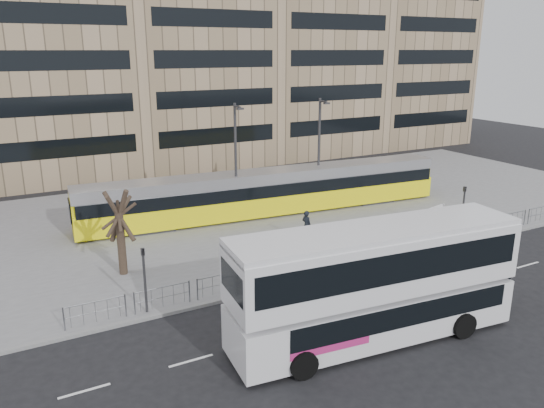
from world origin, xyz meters
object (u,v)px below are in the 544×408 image
traffic_light_west (144,272)px  lamp_post_east (319,149)px  pedestrian (307,225)px  station_sign (434,218)px  double_decker_bus (375,280)px  ad_panel (482,220)px  traffic_light_east (464,203)px  tram (269,192)px  bare_tree (116,186)px  lamp_post_west (236,158)px

traffic_light_west → lamp_post_east: (16.21, 10.52, 2.46)m
pedestrian → station_sign: bearing=-138.9°
double_decker_bus → traffic_light_west: size_ratio=4.03×
ad_panel → pedestrian: pedestrian is taller
traffic_light_west → station_sign: bearing=2.1°
pedestrian → traffic_light_west: traffic_light_west is taller
pedestrian → traffic_light_east: bearing=-127.9°
tram → bare_tree: (-12.00, -5.84, 3.22)m
traffic_light_east → double_decker_bus: bearing=-150.1°
tram → traffic_light_west: size_ratio=8.77×
double_decker_bus → pedestrian: 11.81m
ad_panel → traffic_light_west: bearing=-170.5°
bare_tree → pedestrian: bearing=-1.4°
tram → bare_tree: size_ratio=3.90×
double_decker_bus → lamp_post_east: 19.15m
lamp_post_west → traffic_light_west: bearing=-132.3°
pedestrian → traffic_light_east: (9.65, -3.60, 1.01)m
double_decker_bus → ad_panel: size_ratio=8.83×
tram → station_sign: 11.82m
station_sign → pedestrian: station_sign is taller
traffic_light_east → lamp_post_west: bearing=142.8°
bare_tree → tram: bearing=26.0°
double_decker_bus → lamp_post_west: size_ratio=1.53×
tram → lamp_post_west: bearing=-164.2°
traffic_light_west → lamp_post_east: bearing=33.5°
station_sign → traffic_light_west: traffic_light_west is taller
tram → traffic_light_west: (-12.10, -10.69, 0.37)m
double_decker_bus → tram: (4.37, 17.23, -0.90)m
bare_tree → lamp_post_west: bearing=30.1°
pedestrian → bare_tree: bearing=71.1°
traffic_light_east → lamp_post_east: bearing=117.7°
pedestrian → double_decker_bus: bearing=144.0°
traffic_light_west → bare_tree: 5.62m
double_decker_bus → traffic_light_west: 10.14m
lamp_post_east → bare_tree: size_ratio=1.17×
lamp_post_west → tram: bearing=10.8°
tram → station_sign: tram is taller
pedestrian → lamp_post_west: 6.93m
traffic_light_west → traffic_light_east: bearing=3.2°
double_decker_bus → lamp_post_east: lamp_post_east is taller
double_decker_bus → bare_tree: 13.90m
double_decker_bus → tram: size_ratio=0.46×
double_decker_bus → lamp_post_west: lamp_post_west is taller
double_decker_bus → bare_tree: (-7.63, 11.39, 2.32)m
pedestrian → traffic_light_west: (-11.44, -4.57, 1.01)m
station_sign → traffic_light_east: 3.06m
pedestrian → lamp_post_west: lamp_post_west is taller
lamp_post_west → bare_tree: (-9.14, -5.30, 0.38)m
ad_panel → bare_tree: (-22.22, 4.47, 3.99)m
station_sign → double_decker_bus: bearing=-159.9°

